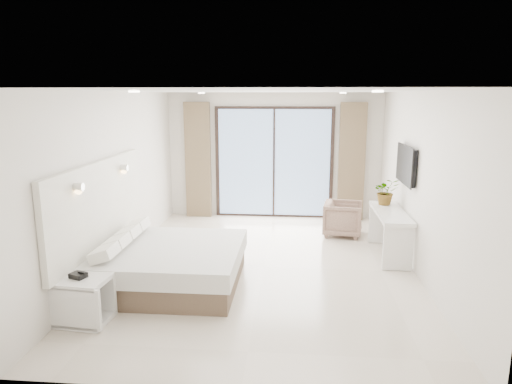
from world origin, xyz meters
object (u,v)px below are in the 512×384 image
(bed, at_px, (168,265))
(console_desk, at_px, (390,224))
(armchair, at_px, (343,217))
(nightstand, at_px, (83,300))

(bed, distance_m, console_desk, 3.67)
(bed, height_order, armchair, armchair)
(nightstand, height_order, console_desk, console_desk)
(bed, xyz_separation_m, armchair, (2.70, 2.57, 0.06))
(nightstand, bearing_deg, bed, 64.02)
(armchair, bearing_deg, nightstand, 146.13)
(bed, relative_size, console_desk, 1.34)
(nightstand, height_order, armchair, armchair)
(nightstand, bearing_deg, armchair, 52.73)
(console_desk, relative_size, armchair, 2.09)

